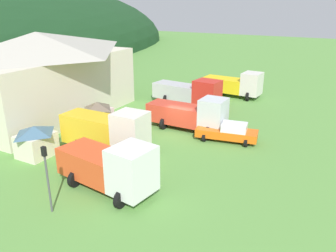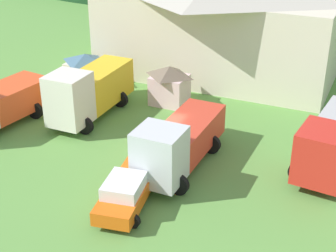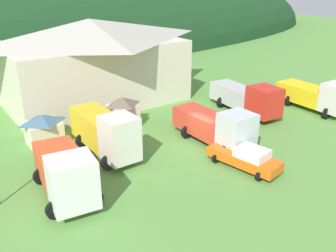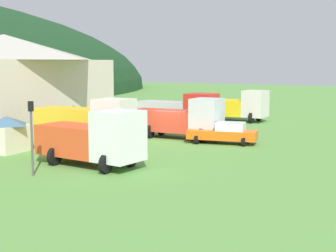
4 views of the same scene
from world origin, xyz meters
TOP-DOWN VIEW (x-y plane):
  - ground_plane at (0.00, 0.00)m, footprint 200.00×200.00m
  - forested_hill_backdrop at (0.00, 58.61)m, footprint 168.67×60.00m
  - depot_building at (-1.44, 15.23)m, footprint 19.11×12.32m
  - play_shed_cream at (-9.46, 7.42)m, footprint 2.82×2.45m
  - play_shed_pink at (-2.45, 7.00)m, footprint 2.55×2.23m
  - heavy_rig_white at (-10.83, -0.99)m, footprint 3.84×7.16m
  - heavy_rig_striped at (-6.26, 2.78)m, footprint 3.09×7.40m
  - tow_truck_silver at (1.56, -0.85)m, footprint 3.16×7.62m
  - crane_truck_red at (8.99, 2.74)m, footprint 3.62×8.38m
  - flatbed_truck_yellow at (15.32, -0.68)m, footprint 3.60×7.52m
  - service_pickup_orange at (0.68, -4.83)m, footprint 2.84×5.51m
  - traffic_cone_near_pickup at (2.46, -3.11)m, footprint 0.36×0.36m

SIDE VIEW (x-z plane):
  - ground_plane at x=0.00m, z-range 0.00..0.00m
  - forested_hill_backdrop at x=0.00m, z-range -18.41..18.41m
  - traffic_cone_near_pickup at x=2.46m, z-range -0.29..0.29m
  - service_pickup_orange at x=0.68m, z-range 0.00..1.66m
  - play_shed_cream at x=-9.46m, z-range 0.04..2.54m
  - play_shed_pink at x=-2.45m, z-range 0.04..2.76m
  - flatbed_truck_yellow at x=15.32m, z-range -0.03..3.25m
  - tow_truck_silver at x=1.56m, z-range -0.04..3.31m
  - crane_truck_red at x=8.99m, z-range 0.02..3.26m
  - heavy_rig_white at x=-10.83m, z-range -0.01..3.44m
  - heavy_rig_striped at x=-6.26m, z-range 0.04..3.75m
  - depot_building at x=-1.44m, z-range 0.13..8.79m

